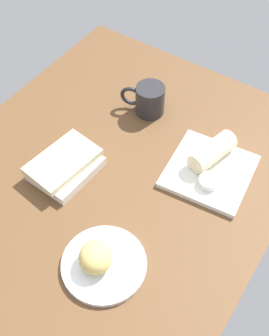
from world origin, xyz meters
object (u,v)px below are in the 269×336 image
Objects in this scene: book_stack at (65,166)px; coffee_mug at (149,99)px; sauce_cup at (209,181)px; breakfast_wrap at (212,152)px; scone_pastry at (96,257)px; square_plate at (209,171)px; round_plate at (104,264)px.

coffee_mug reaches higher than book_stack.
breakfast_wrap reaches higher than sauce_cup.
square_plate is at bearing -13.18° from scone_pastry.
square_plate is 3.97× the size of sauce_cup.
breakfast_wrap is (42.22, -6.23, 3.83)cm from round_plate.
book_stack is at bearing 53.63° from scone_pastry.
scone_pastry is 0.41× the size of book_stack.
breakfast_wrap is at bearing -8.40° from round_plate.
breakfast_wrap is 0.70× the size of book_stack.
sauce_cup is at bearing -156.78° from square_plate.
round_plate is 4.12cm from scone_pastry.
round_plate is 1.49× the size of coffee_mug.
sauce_cup reaches higher than round_plate.
breakfast_wrap is (8.25, 3.54, 1.77)cm from sauce_cup.
square_plate is 1.62× the size of coffee_mug.
book_stack is at bearing 56.54° from round_plate.
round_plate is 3.63× the size of sauce_cup.
coffee_mug is (15.82, 29.14, 2.10)cm from sauce_cup.
breakfast_wrap is at bearing -10.08° from scone_pastry.
sauce_cup is (33.97, -9.77, 2.06)cm from round_plate.
coffee_mug reaches higher than breakfast_wrap.
square_plate is 1.07× the size of book_stack.
coffee_mug reaches higher than round_plate.
scone_pastry and breakfast_wrap have the same top height.
sauce_cup is 0.27× the size of book_stack.
scone_pastry reaches higher than sauce_cup.
coffee_mug is at bearing 177.82° from breakfast_wrap.
book_stack is at bearing -127.35° from breakfast_wrap.
coffee_mug is (7.57, 25.60, 0.33)cm from breakfast_wrap.
book_stack is at bearing 169.13° from coffee_mug.
coffee_mug is at bearing 19.50° from scone_pastry.
scone_pastry reaches higher than book_stack.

